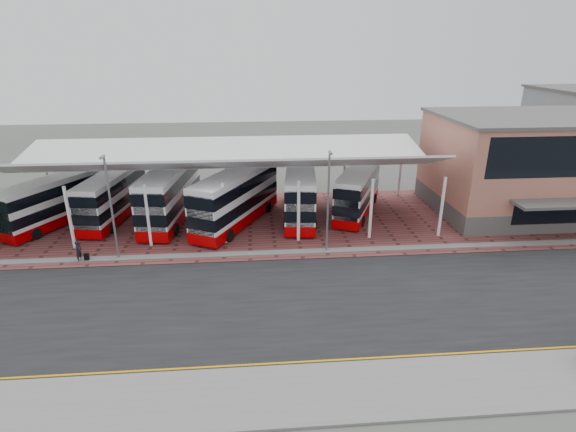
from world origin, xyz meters
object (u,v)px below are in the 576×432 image
bus_3 (236,198)px  pedestrian (79,251)px  terminal (534,164)px  bus_5 (358,191)px  bus_4 (300,192)px  bus_0 (55,202)px  bus_1 (112,197)px  bus_2 (170,194)px

bus_3 → pedestrian: bearing=-122.8°
terminal → bus_5: size_ratio=1.75×
bus_4 → bus_0: bearing=-173.2°
bus_0 → terminal: bearing=27.9°
bus_1 → pedestrian: bearing=-82.7°
pedestrian → bus_5: bearing=-51.7°
bus_0 → bus_4: (22.01, 0.21, 0.20)m
pedestrian → terminal: bearing=-60.8°
bus_0 → bus_3: bearing=23.3°
terminal → bus_5: 16.87m
bus_0 → pedestrian: 9.23m
bus_1 → bus_4: size_ratio=0.93×
bus_3 → bus_4: (5.91, 1.52, -0.08)m
bus_0 → bus_4: bus_4 is taller
bus_0 → bus_3: (16.10, -1.31, 0.28)m
bus_0 → bus_1: size_ratio=0.96×
terminal → bus_5: bearing=177.7°
terminal → bus_4: terminal is taller
pedestrian → bus_0: bearing=47.6°
bus_3 → bus_5: size_ratio=1.11×
bus_5 → pedestrian: (-23.06, -8.58, -1.32)m
terminal → bus_0: bearing=180.0°
terminal → bus_4: (-22.24, 0.23, -2.28)m
bus_1 → pedestrian: size_ratio=6.58×
bus_2 → bus_4: (11.93, -0.15, -0.11)m
bus_2 → pedestrian: (-5.57, -8.30, -1.62)m
bus_5 → bus_0: bearing=-154.4°
bus_0 → bus_5: (27.58, 0.64, 0.01)m
bus_1 → bus_2: size_ratio=0.88×
bus_4 → pedestrian: (-17.50, -8.15, -1.51)m
bus_0 → bus_1: 4.82m
terminal → bus_1: size_ratio=1.72×
bus_5 → pedestrian: bus_5 is taller
bus_3 → bus_0: bearing=-157.3°
bus_0 → bus_2: bearing=29.9°
bus_3 → pedestrian: (-11.59, -6.63, -1.58)m
bus_0 → bus_4: 22.02m
terminal → bus_3: (-28.16, -1.29, -2.20)m
bus_4 → bus_5: size_ratio=1.10×
bus_4 → pedestrian: 19.36m
bus_3 → bus_4: 6.11m
terminal → bus_0: (-44.26, 0.02, -2.48)m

